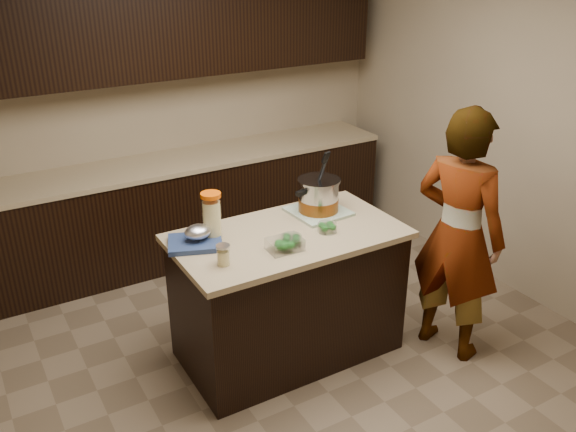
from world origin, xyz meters
name	(u,v)px	position (x,y,z in m)	size (l,w,h in m)	color
ground_plane	(288,350)	(0.00, 0.00, 0.00)	(4.00, 4.00, 0.00)	brown
room_shell	(288,106)	(0.00, 0.00, 1.71)	(4.04, 4.04, 2.72)	tan
back_cabinets	(185,152)	(0.00, 1.74, 0.94)	(3.60, 0.63, 2.33)	black
island	(288,294)	(0.00, 0.00, 0.45)	(1.46, 0.81, 0.90)	black
dish_towel	(318,211)	(0.34, 0.17, 0.91)	(0.36, 0.36, 0.02)	#517953
stock_pot	(319,197)	(0.34, 0.17, 1.01)	(0.40, 0.34, 0.41)	#B7B7BC
lemonade_pitcher	(212,218)	(-0.44, 0.17, 1.04)	(0.13, 0.13, 0.30)	#DACB85
mason_jar	(223,255)	(-0.52, -0.16, 0.96)	(0.08, 0.08, 0.13)	#DACB85
broccoli_tub_left	(291,240)	(-0.06, -0.14, 0.93)	(0.14, 0.14, 0.06)	silver
broccoli_tub_right	(327,228)	(0.23, -0.11, 0.93)	(0.15, 0.15, 0.06)	silver
broccoli_tub_rect	(285,245)	(-0.13, -0.18, 0.93)	(0.21, 0.16, 0.07)	silver
blue_tray	(196,239)	(-0.56, 0.14, 0.94)	(0.39, 0.35, 0.12)	navy
person	(458,235)	(0.98, -0.50, 0.85)	(0.62, 0.41, 1.71)	gray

